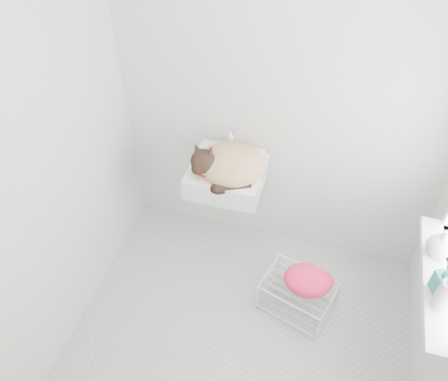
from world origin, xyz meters
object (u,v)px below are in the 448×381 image
(bottle_c, at_px, (436,254))
(wire_rack, at_px, (297,295))
(sink, at_px, (227,168))
(cat, at_px, (228,165))
(bottle_b, at_px, (438,290))
(bottle_a, at_px, (439,306))

(bottle_c, bearing_deg, wire_rack, 179.87)
(sink, relative_size, cat, 0.96)
(bottle_b, height_order, bottle_c, bottle_b)
(sink, height_order, wire_rack, sink)
(bottle_c, bearing_deg, bottle_b, -90.00)
(bottle_a, xyz_separation_m, bottle_b, (0.00, 0.09, 0.00))
(bottle_b, bearing_deg, wire_rack, 160.25)
(wire_rack, height_order, bottle_a, bottle_a)
(sink, bearing_deg, wire_rack, -31.20)
(sink, xyz_separation_m, wire_rack, (0.61, -0.37, -0.70))
(sink, bearing_deg, bottle_c, -15.92)
(bottle_b, xyz_separation_m, bottle_c, (0.00, 0.25, 0.00))
(cat, height_order, bottle_b, cat)
(wire_rack, height_order, bottle_b, bottle_b)
(wire_rack, bearing_deg, bottle_b, -19.75)
(bottle_a, distance_m, bottle_b, 0.09)
(sink, relative_size, wire_rack, 1.07)
(cat, xyz_separation_m, bottle_b, (1.28, -0.60, -0.04))
(sink, height_order, cat, cat)
(cat, xyz_separation_m, bottle_a, (1.28, -0.69, -0.04))
(wire_rack, bearing_deg, bottle_c, -0.13)
(wire_rack, distance_m, bottle_c, 0.98)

